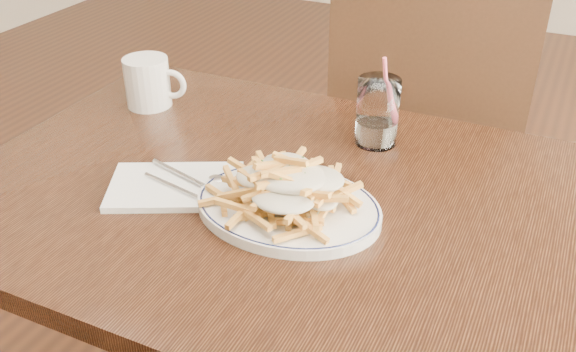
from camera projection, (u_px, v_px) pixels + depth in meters
The scene contains 8 objects.
table at pixel (300, 231), 1.14m from camera, with size 1.20×0.80×0.75m.
chair_far at pixel (425, 129), 1.69m from camera, with size 0.52×0.52×1.02m.
fries_plate at pixel (288, 207), 1.04m from camera, with size 0.36×0.32×0.02m.
loaded_fries at pixel (288, 182), 1.02m from camera, with size 0.25×0.20×0.07m.
napkin at pixel (176, 186), 1.11m from camera, with size 0.23×0.15×0.01m, color white.
cutlery at pixel (177, 180), 1.11m from camera, with size 0.19×0.09×0.01m.
water_glass at pixel (377, 116), 1.23m from camera, with size 0.08×0.08×0.18m.
coffee_mug at pixel (149, 82), 1.38m from camera, with size 0.14×0.10×0.11m.
Camera 1 is at (0.37, -0.84, 1.34)m, focal length 40.00 mm.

